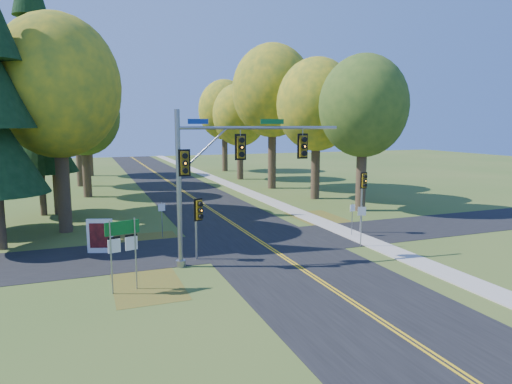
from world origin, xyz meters
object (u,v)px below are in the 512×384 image
object	(u,v)px
route_sign_cluster	(123,241)
info_kiosk	(100,236)
east_signal_pole	(363,187)
traffic_mast	(221,166)

from	to	relation	value
route_sign_cluster	info_kiosk	distance (m)	6.76
east_signal_pole	route_sign_cluster	distance (m)	16.53
route_sign_cluster	info_kiosk	bearing A→B (deg)	82.73
east_signal_pole	route_sign_cluster	xyz separation A→B (m)	(-15.61, -5.36, -0.83)
traffic_mast	east_signal_pole	world-z (taller)	traffic_mast
traffic_mast	east_signal_pole	distance (m)	11.14
traffic_mast	info_kiosk	distance (m)	8.31
east_signal_pole	info_kiosk	world-z (taller)	east_signal_pole
traffic_mast	route_sign_cluster	world-z (taller)	traffic_mast
route_sign_cluster	east_signal_pole	bearing A→B (deg)	5.29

